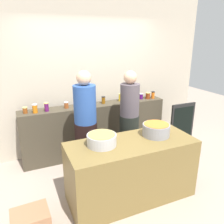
{
  "coord_description": "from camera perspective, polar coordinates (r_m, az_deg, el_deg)",
  "views": [
    {
      "loc": [
        -1.3,
        -2.63,
        2.13
      ],
      "look_at": [
        0.0,
        0.35,
        1.05
      ],
      "focal_mm": 36.12,
      "sensor_mm": 36.0,
      "label": 1
    }
  ],
  "objects": [
    {
      "name": "prep_table",
      "position": [
        3.17,
        4.85,
        -14.4
      ],
      "size": [
        1.7,
        0.7,
        0.84
      ],
      "primitive_type": "cube",
      "color": "brown",
      "rests_on": "ground"
    },
    {
      "name": "preserve_jar_7",
      "position": [
        4.51,
        7.39,
        3.98
      ],
      "size": [
        0.07,
        0.07,
        0.11
      ],
      "color": "#48115F",
      "rests_on": "display_shelf"
    },
    {
      "name": "cook_in_cap",
      "position": [
        3.86,
        4.37,
        -2.7
      ],
      "size": [
        0.33,
        0.33,
        1.63
      ],
      "color": "black",
      "rests_on": "ground"
    },
    {
      "name": "preserve_jar_1",
      "position": [
        3.84,
        -18.93,
        0.85
      ],
      "size": [
        0.08,
        0.08,
        0.15
      ],
      "color": "orange",
      "rests_on": "display_shelf"
    },
    {
      "name": "preserve_jar_3",
      "position": [
        3.96,
        -11.49,
        1.75
      ],
      "size": [
        0.08,
        0.08,
        0.11
      ],
      "color": "#964820",
      "rests_on": "display_shelf"
    },
    {
      "name": "cook_with_tongs",
      "position": [
        3.45,
        -6.62,
        -4.92
      ],
      "size": [
        0.34,
        0.34,
        1.7
      ],
      "color": "black",
      "rests_on": "ground"
    },
    {
      "name": "display_shelf",
      "position": [
        4.28,
        -4.02,
        -4.32
      ],
      "size": [
        2.7,
        0.36,
        0.96
      ],
      "primitive_type": "cube",
      "color": "#40392B",
      "rests_on": "ground"
    },
    {
      "name": "preserve_jar_8",
      "position": [
        4.54,
        9.04,
        4.12
      ],
      "size": [
        0.09,
        0.09,
        0.13
      ],
      "color": "maroon",
      "rests_on": "display_shelf"
    },
    {
      "name": "preserve_jar_2",
      "position": [
        3.87,
        -16.24,
        1.24
      ],
      "size": [
        0.07,
        0.07,
        0.15
      ],
      "color": "#5B1758",
      "rests_on": "display_shelf"
    },
    {
      "name": "ground",
      "position": [
        3.62,
        2.32,
        -17.64
      ],
      "size": [
        12.0,
        12.0,
        0.0
      ],
      "primitive_type": "plane",
      "color": "tan"
    },
    {
      "name": "bread_crate",
      "position": [
        3.01,
        -19.86,
        -24.67
      ],
      "size": [
        0.43,
        0.36,
        0.26
      ],
      "primitive_type": "cube",
      "rotation": [
        0.0,
        0.0,
        0.04
      ],
      "color": "#9C6C4A",
      "rests_on": "ground"
    },
    {
      "name": "storefront_wall",
      "position": [
        4.33,
        -5.91,
        9.91
      ],
      "size": [
        4.8,
        0.12,
        3.0
      ],
      "primitive_type": "cube",
      "color": "#B9AD98",
      "rests_on": "ground"
    },
    {
      "name": "preserve_jar_5",
      "position": [
        4.16,
        -2.19,
        3.05
      ],
      "size": [
        0.07,
        0.07,
        0.13
      ],
      "color": "brown",
      "rests_on": "display_shelf"
    },
    {
      "name": "cooking_pot_center",
      "position": [
        3.17,
        11.1,
        -4.43
      ],
      "size": [
        0.37,
        0.37,
        0.17
      ],
      "color": "gray",
      "rests_on": "prep_table"
    },
    {
      "name": "chalkboard_sign",
      "position": [
        4.68,
        17.27,
        -3.33
      ],
      "size": [
        0.54,
        0.05,
        0.92
      ],
      "color": "black",
      "rests_on": "ground"
    },
    {
      "name": "preserve_jar_6",
      "position": [
        4.33,
        2.21,
        3.75
      ],
      "size": [
        0.08,
        0.08,
        0.14
      ],
      "color": "gold",
      "rests_on": "display_shelf"
    },
    {
      "name": "cooking_pot_left",
      "position": [
        2.84,
        -2.63,
        -7.02
      ],
      "size": [
        0.37,
        0.37,
        0.15
      ],
      "color": "#B7B7BC",
      "rests_on": "prep_table"
    },
    {
      "name": "preserve_jar_9",
      "position": [
        4.58,
        10.33,
        4.27
      ],
      "size": [
        0.07,
        0.07,
        0.14
      ],
      "color": "orange",
      "rests_on": "display_shelf"
    },
    {
      "name": "preserve_jar_4",
      "position": [
        3.97,
        -7.34,
        2.29
      ],
      "size": [
        0.09,
        0.09,
        0.15
      ],
      "color": "orange",
      "rests_on": "display_shelf"
    },
    {
      "name": "preserve_jar_0",
      "position": [
        3.88,
        -21.14,
        0.44
      ],
      "size": [
        0.08,
        0.08,
        0.1
      ],
      "color": "brown",
      "rests_on": "display_shelf"
    }
  ]
}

